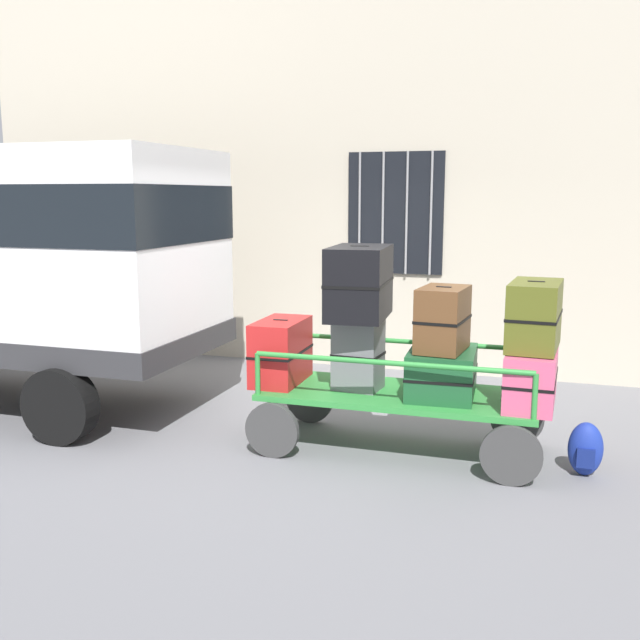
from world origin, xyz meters
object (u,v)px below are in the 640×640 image
at_px(backpack, 585,449).
at_px(suitcase_center_middle, 443,319).
at_px(suitcase_midleft_middle, 359,282).
at_px(suitcase_center_bottom, 442,372).
at_px(suitcase_midleft_bottom, 358,354).
at_px(suitcase_midright_bottom, 531,377).
at_px(suitcase_left_bottom, 281,351).
at_px(suitcase_midright_middle, 535,315).
at_px(luggage_cart, 398,404).

bearing_deg(backpack, suitcase_center_middle, 175.22).
relative_size(suitcase_midleft_middle, suitcase_center_bottom, 1.09).
relative_size(suitcase_midleft_bottom, suitcase_midright_bottom, 0.75).
relative_size(suitcase_midleft_middle, suitcase_center_middle, 1.44).
xyz_separation_m(suitcase_left_bottom, suitcase_midleft_middle, (0.73, 0.00, 0.66)).
relative_size(suitcase_center_middle, suitcase_midright_middle, 0.79).
xyz_separation_m(luggage_cart, suitcase_midright_bottom, (1.10, -0.03, 0.34)).
relative_size(suitcase_midleft_bottom, suitcase_midright_middle, 0.84).
bearing_deg(luggage_cart, suitcase_midright_middle, 1.54).
relative_size(luggage_cart, suitcase_center_bottom, 3.10).
relative_size(suitcase_midright_bottom, suitcase_midright_middle, 1.12).
bearing_deg(suitcase_center_bottom, suitcase_midright_bottom, -4.68).
height_order(suitcase_midleft_middle, suitcase_midright_bottom, suitcase_midleft_middle).
distance_m(luggage_cart, suitcase_center_bottom, 0.48).
distance_m(suitcase_midright_middle, backpack, 1.14).
height_order(luggage_cart, suitcase_left_bottom, suitcase_left_bottom).
bearing_deg(suitcase_left_bottom, suitcase_midleft_middle, 0.11).
relative_size(suitcase_midleft_bottom, suitcase_center_bottom, 0.80).
height_order(suitcase_left_bottom, suitcase_center_bottom, suitcase_left_bottom).
bearing_deg(suitcase_midright_bottom, suitcase_center_middle, 179.02).
relative_size(suitcase_midright_bottom, backpack, 1.93).
xyz_separation_m(suitcase_midleft_middle, suitcase_center_middle, (0.73, -0.03, -0.28)).
relative_size(suitcase_midleft_middle, backpack, 1.97).
xyz_separation_m(suitcase_center_middle, suitcase_midright_bottom, (0.73, -0.01, -0.44)).
height_order(suitcase_midleft_bottom, suitcase_midleft_middle, suitcase_midleft_middle).
bearing_deg(suitcase_center_bottom, luggage_cart, -174.76).
xyz_separation_m(suitcase_midleft_middle, suitcase_midright_bottom, (1.47, -0.04, -0.72)).
distance_m(suitcase_left_bottom, backpack, 2.72).
relative_size(suitcase_midleft_middle, suitcase_midright_bottom, 1.02).
bearing_deg(suitcase_midleft_bottom, suitcase_left_bottom, 178.75).
bearing_deg(luggage_cart, suitcase_center_middle, -2.17).
distance_m(suitcase_midleft_bottom, suitcase_center_middle, 0.82).
height_order(suitcase_center_bottom, suitcase_center_middle, suitcase_center_middle).
bearing_deg(suitcase_midright_middle, luggage_cart, -178.46).
height_order(suitcase_left_bottom, suitcase_midright_middle, suitcase_midright_middle).
distance_m(suitcase_center_bottom, suitcase_midright_bottom, 0.74).
distance_m(suitcase_midleft_middle, backpack, 2.30).
distance_m(suitcase_center_bottom, suitcase_center_middle, 0.47).
relative_size(suitcase_center_bottom, suitcase_midright_bottom, 0.93).
relative_size(luggage_cart, suitcase_midright_middle, 3.24).
height_order(luggage_cart, suitcase_midright_bottom, suitcase_midright_bottom).
bearing_deg(suitcase_center_middle, suitcase_midright_middle, 3.39).
distance_m(suitcase_midleft_middle, suitcase_midright_bottom, 1.64).
bearing_deg(suitcase_midleft_middle, suitcase_midright_middle, 0.45).
height_order(suitcase_midleft_middle, suitcase_center_bottom, suitcase_midleft_middle).
bearing_deg(suitcase_center_bottom, suitcase_left_bottom, -179.33).
relative_size(luggage_cart, suitcase_midleft_bottom, 3.86).
height_order(luggage_cart, backpack, luggage_cart).
height_order(suitcase_midleft_bottom, suitcase_center_bottom, suitcase_midleft_bottom).
xyz_separation_m(suitcase_midright_bottom, backpack, (0.45, -0.09, -0.54)).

